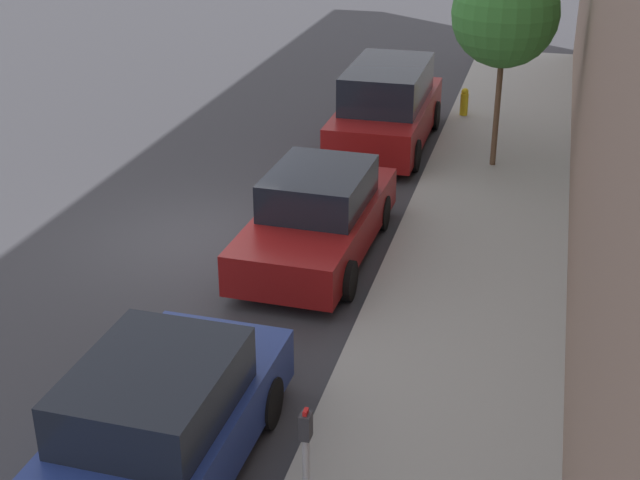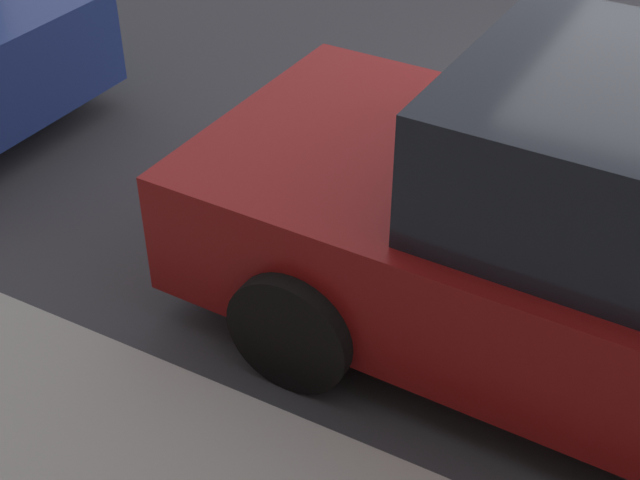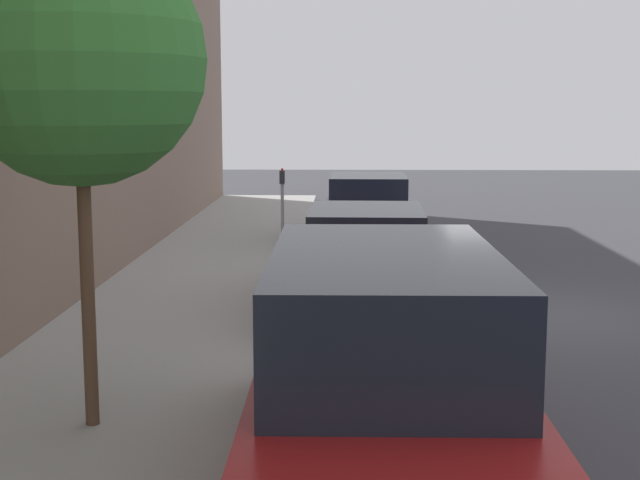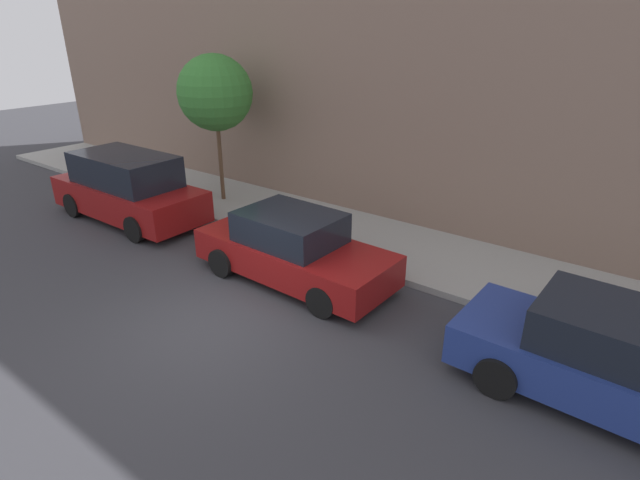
{
  "view_description": "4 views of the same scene",
  "coord_description": "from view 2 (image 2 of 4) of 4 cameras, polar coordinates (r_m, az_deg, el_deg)",
  "views": [
    {
      "loc": [
        5.89,
        -13.54,
        6.74
      ],
      "look_at": [
        2.73,
        -1.56,
        1.0
      ],
      "focal_mm": 50.0,
      "sensor_mm": 36.0,
      "label": 1
    },
    {
      "loc": [
        5.89,
        0.14,
        3.19
      ],
      "look_at": [
        3.28,
        -1.29,
        1.0
      ],
      "focal_mm": 50.0,
      "sensor_mm": 36.0,
      "label": 2
    },
    {
      "loc": [
        2.64,
        12.51,
        2.96
      ],
      "look_at": [
        2.97,
        -0.57,
        1.0
      ],
      "focal_mm": 50.0,
      "sensor_mm": 36.0,
      "label": 3
    },
    {
      "loc": [
        -5.17,
        -6.44,
        5.22
      ],
      "look_at": [
        2.54,
        -0.62,
        1.0
      ],
      "focal_mm": 28.0,
      "sensor_mm": 36.0,
      "label": 4
    }
  ],
  "objects": []
}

